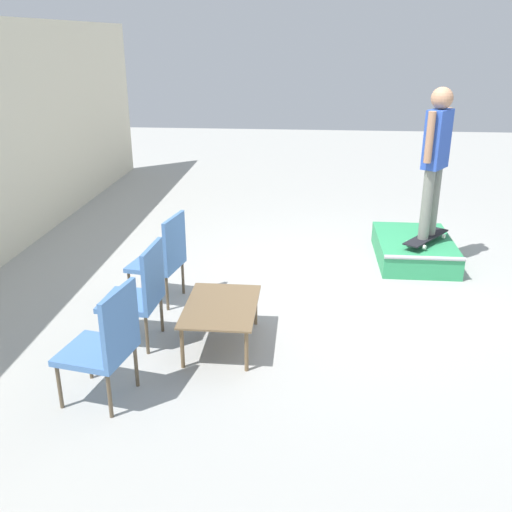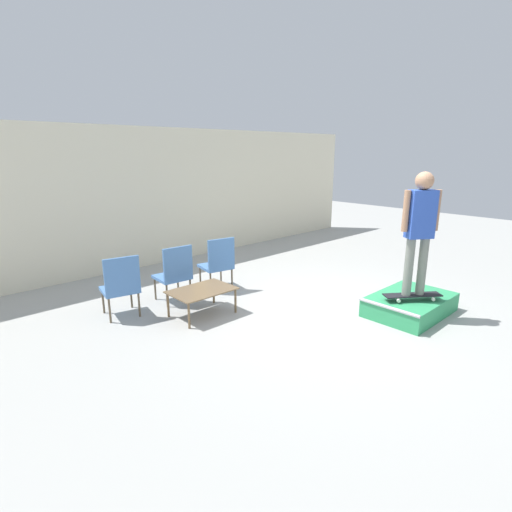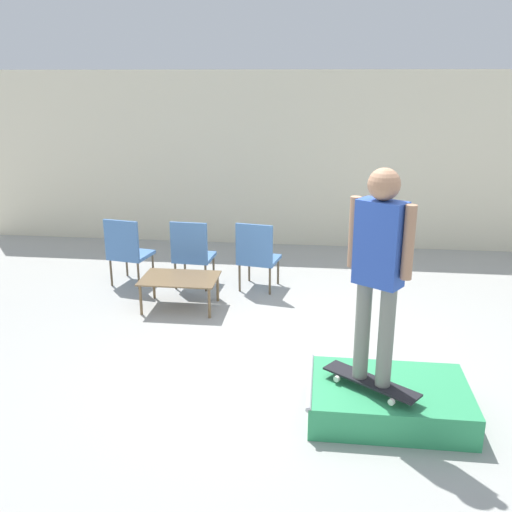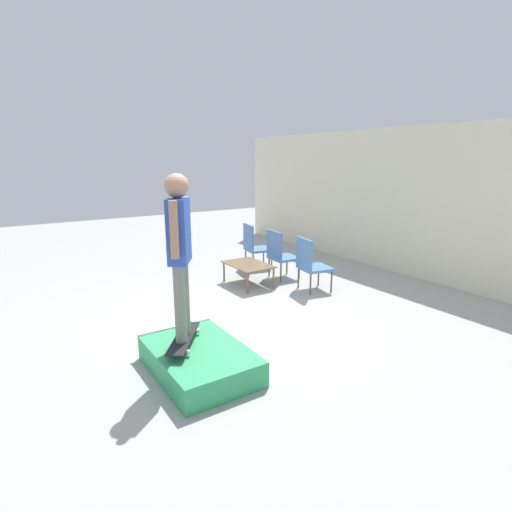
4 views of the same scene
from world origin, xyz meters
The scene contains 8 objects.
ground_plane centered at (0.00, 0.00, 0.00)m, with size 24.00×24.00×0.00m, color #A8A8A3.
skate_ramp_box centered at (0.91, -0.81, 0.15)m, with size 1.42×0.95×0.32m.
skateboard_on_ramp centered at (0.74, -0.92, 0.38)m, with size 0.83×0.68×0.07m.
person_skater centered at (0.74, -0.92, 1.48)m, with size 0.49×0.38×1.83m.
coffee_table centered at (-1.52, 1.38, 0.38)m, with size 0.98×0.67×0.42m.
patio_chair_left centered at (-2.47, 2.15, 0.53)m, with size 0.61×0.61×0.99m.
patio_chair_center centered at (-1.53, 2.15, 0.53)m, with size 0.55×0.55×0.99m.
patio_chair_right centered at (-0.61, 2.15, 0.53)m, with size 0.60×0.60×0.99m.
Camera 1 is at (-6.27, 0.62, 2.77)m, focal length 40.00 mm.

